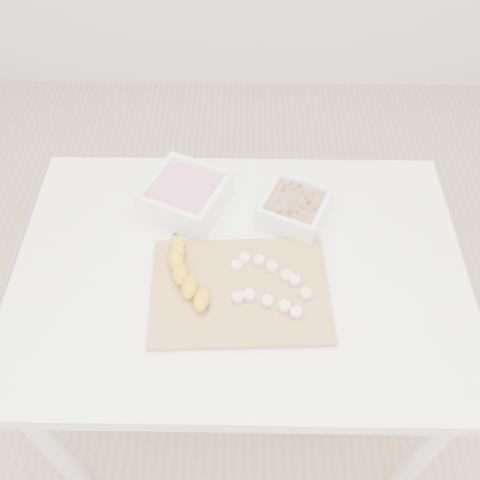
{
  "coord_description": "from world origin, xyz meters",
  "views": [
    {
      "loc": [
        0.01,
        -0.69,
        1.71
      ],
      "look_at": [
        0.0,
        0.03,
        0.81
      ],
      "focal_mm": 40.0,
      "sensor_mm": 36.0,
      "label": 1
    }
  ],
  "objects_px": {
    "bowl_granola": "(294,208)",
    "table": "(240,291)",
    "banana": "(187,274)",
    "cutting_board": "(240,291)",
    "bowl_yogurt": "(186,196)"
  },
  "relations": [
    {
      "from": "table",
      "to": "bowl_granola",
      "type": "relative_size",
      "value": 5.39
    },
    {
      "from": "bowl_yogurt",
      "to": "cutting_board",
      "type": "xyz_separation_m",
      "value": [
        0.13,
        -0.24,
        -0.03
      ]
    },
    {
      "from": "bowl_granola",
      "to": "banana",
      "type": "height_order",
      "value": "bowl_granola"
    },
    {
      "from": "bowl_granola",
      "to": "table",
      "type": "bearing_deg",
      "value": -130.41
    },
    {
      "from": "banana",
      "to": "bowl_granola",
      "type": "bearing_deg",
      "value": 26.47
    },
    {
      "from": "bowl_granola",
      "to": "cutting_board",
      "type": "relative_size",
      "value": 0.49
    },
    {
      "from": "bowl_granola",
      "to": "cutting_board",
      "type": "bearing_deg",
      "value": -120.18
    },
    {
      "from": "bowl_granola",
      "to": "cutting_board",
      "type": "xyz_separation_m",
      "value": [
        -0.12,
        -0.21,
        -0.03
      ]
    },
    {
      "from": "table",
      "to": "banana",
      "type": "distance_m",
      "value": 0.17
    },
    {
      "from": "bowl_yogurt",
      "to": "cutting_board",
      "type": "height_order",
      "value": "bowl_yogurt"
    },
    {
      "from": "bowl_yogurt",
      "to": "bowl_granola",
      "type": "height_order",
      "value": "bowl_yogurt"
    },
    {
      "from": "table",
      "to": "cutting_board",
      "type": "height_order",
      "value": "cutting_board"
    },
    {
      "from": "banana",
      "to": "table",
      "type": "bearing_deg",
      "value": 8.72
    },
    {
      "from": "table",
      "to": "bowl_yogurt",
      "type": "xyz_separation_m",
      "value": [
        -0.13,
        0.18,
        0.14
      ]
    },
    {
      "from": "table",
      "to": "banana",
      "type": "height_order",
      "value": "banana"
    }
  ]
}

